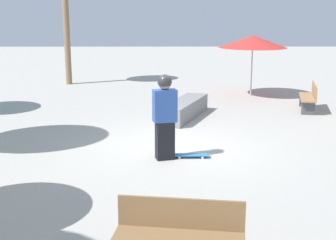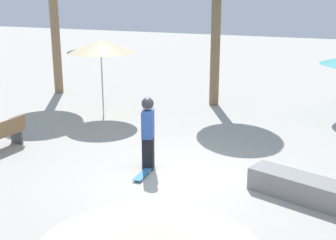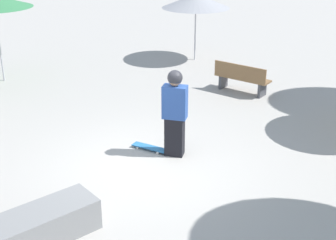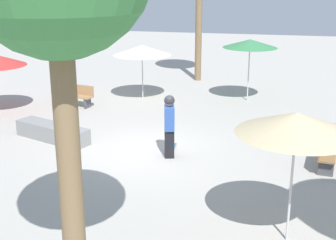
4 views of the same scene
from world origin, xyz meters
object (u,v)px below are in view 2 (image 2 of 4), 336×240
Objects in this scene: skateboard at (143,174)px; concrete_ledge at (310,190)px; shade_umbrella_cream at (148,237)px; skater_main at (148,131)px; shade_umbrella_tan at (101,46)px; bench_far at (1,136)px.

skateboard is 3.86m from concrete_ledge.
concrete_ledge is at bearing -13.51° from shade_umbrella_cream.
skateboard is (-0.56, -0.08, -0.93)m from skater_main.
concrete_ledge is 1.12× the size of shade_umbrella_cream.
skater_main is 0.67× the size of concrete_ledge.
shade_umbrella_tan is at bearing -154.58° from skater_main.
skateboard is at bearing -143.04° from shade_umbrella_tan.
bench_far is at bearing -102.18° from skater_main.
concrete_ledge is 1.04× the size of shade_umbrella_tan.
shade_umbrella_tan reaches higher than shade_umbrella_cream.
shade_umbrella_cream is (-5.72, 1.37, 1.80)m from concrete_ledge.
skater_main is 5.24m from shade_umbrella_tan.
bench_far is (0.38, 8.24, 0.17)m from concrete_ledge.
bench_far is 4.63m from shade_umbrella_tan.
skater_main is 0.69× the size of shade_umbrella_tan.
shade_umbrella_cream is (-5.72, -2.48, 2.00)m from skateboard.
concrete_ledge is at bearing -84.59° from bench_far.
shade_umbrella_cream reaches higher than skater_main.
skater_main reaches higher than bench_far.
shade_umbrella_cream is (-6.28, -2.56, 1.08)m from skater_main.
shade_umbrella_tan is (4.42, 7.17, 2.17)m from concrete_ledge.
skateboard is 0.30× the size of shade_umbrella_tan.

